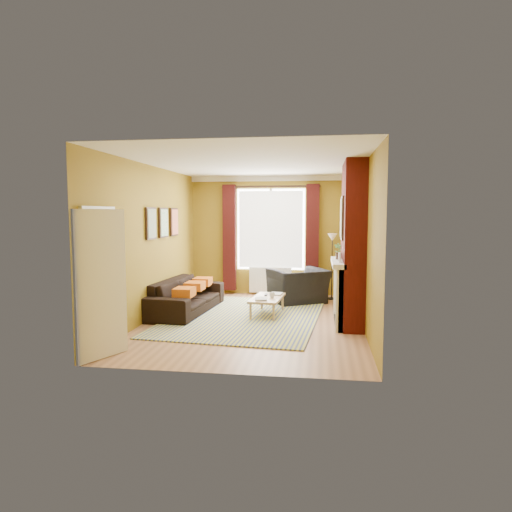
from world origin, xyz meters
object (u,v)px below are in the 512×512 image
object	(u,v)px
wicker_stool	(274,291)
coffee_table	(267,299)
sofa	(186,296)
armchair	(298,286)
floor_lamp	(332,248)

from	to	relation	value
wicker_stool	coffee_table	bearing A→B (deg)	-88.89
sofa	coffee_table	distance (m)	1.61
armchair	coffee_table	world-z (taller)	armchair
sofa	armchair	bearing A→B (deg)	-54.61
armchair	floor_lamp	size ratio (longest dim) A/B	0.76
coffee_table	floor_lamp	size ratio (longest dim) A/B	0.74
coffee_table	floor_lamp	distance (m)	2.37
floor_lamp	coffee_table	bearing A→B (deg)	-124.17
wicker_stool	floor_lamp	world-z (taller)	floor_lamp
armchair	coffee_table	bearing A→B (deg)	37.94
wicker_stool	floor_lamp	distance (m)	1.63
floor_lamp	sofa	bearing A→B (deg)	-148.08
armchair	coffee_table	xyz separation A→B (m)	(-0.52, -1.31, -0.05)
armchair	coffee_table	size ratio (longest dim) A/B	1.02
wicker_stool	floor_lamp	bearing A→B (deg)	12.85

